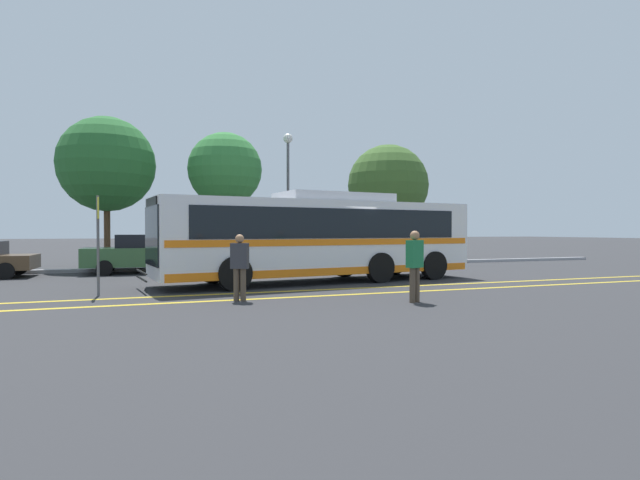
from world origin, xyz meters
TOP-DOWN VIEW (x-y plane):
  - ground_plane at (0.00, 0.00)m, footprint 220.00×220.00m
  - lane_strip_0 at (-0.35, -2.26)m, footprint 30.87×0.20m
  - lane_strip_1 at (-0.35, -3.55)m, footprint 30.87×0.20m
  - curb_strip at (-0.35, 6.87)m, footprint 38.87×0.36m
  - transit_bus at (-0.33, -0.06)m, footprint 11.38×3.89m
  - parked_car_1 at (-5.87, 5.74)m, footprint 4.77×2.10m
  - pedestrian_0 at (0.12, -5.41)m, footprint 0.47×0.36m
  - pedestrian_1 at (-3.78, -3.75)m, footprint 0.47×0.39m
  - bus_stop_sign at (-7.11, -1.53)m, footprint 0.08×0.40m
  - street_lamp at (0.99, 8.30)m, footprint 0.48×0.48m
  - tree_0 at (-2.13, 8.58)m, footprint 3.58×3.58m
  - tree_1 at (8.36, 11.61)m, footprint 4.96×4.96m
  - tree_2 at (-7.47, 9.10)m, footprint 4.34×4.34m

SIDE VIEW (x-z plane):
  - ground_plane at x=0.00m, z-range 0.00..0.00m
  - lane_strip_0 at x=-0.35m, z-range 0.00..0.01m
  - lane_strip_1 at x=-0.35m, z-range 0.00..0.01m
  - curb_strip at x=-0.35m, z-range 0.00..0.15m
  - parked_car_1 at x=-5.87m, z-range 0.00..1.57m
  - pedestrian_1 at x=-3.78m, z-range 0.11..1.74m
  - pedestrian_0 at x=0.12m, z-range 0.12..1.84m
  - transit_bus at x=-0.33m, z-range 0.05..3.04m
  - bus_stop_sign at x=-7.11m, z-range 0.34..2.99m
  - tree_1 at x=8.36m, z-range 1.03..8.05m
  - street_lamp at x=0.99m, z-range 1.33..7.95m
  - tree_0 at x=-2.13m, z-range 1.45..7.95m
  - tree_2 at x=-7.47m, z-range 1.30..8.26m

